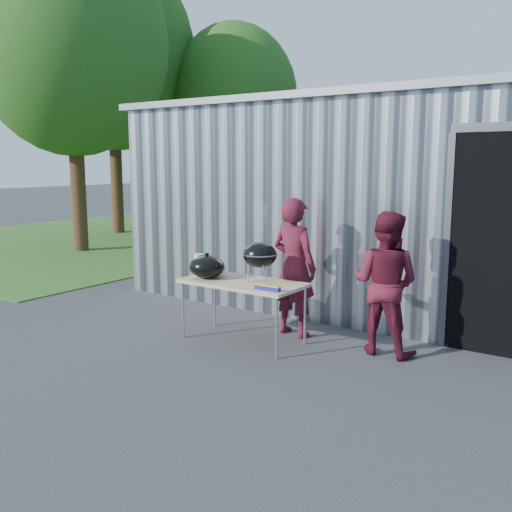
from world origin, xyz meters
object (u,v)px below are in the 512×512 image
Objects in this scene: folding_table at (243,284)px; person_bystander at (385,283)px; kettle_grill at (260,247)px; person_cook at (294,267)px.

person_bystander is (1.58, 0.57, 0.11)m from folding_table.
person_bystander is (1.37, 0.50, -0.36)m from kettle_grill.
person_cook is at bearing 57.10° from folding_table.
folding_table is 0.71m from person_cook.
person_cook is (0.17, 0.51, -0.30)m from kettle_grill.
person_cook is (0.38, 0.58, 0.16)m from folding_table.
person_cook reaches higher than person_bystander.
kettle_grill is 0.57× the size of person_bystander.
person_bystander is (1.20, -0.01, -0.05)m from person_cook.
kettle_grill is 1.51m from person_bystander.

